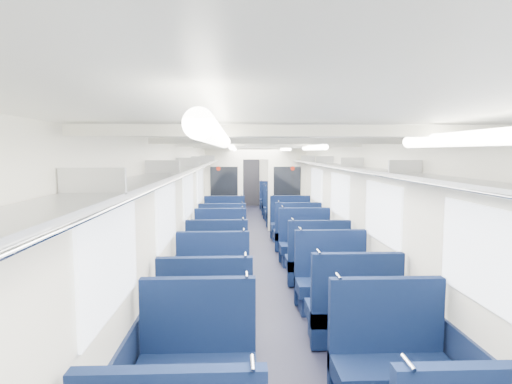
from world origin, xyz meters
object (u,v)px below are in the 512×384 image
seat_9 (353,315)px  seat_13 (317,264)px  seat_26 (229,201)px  seat_24 (229,205)px  seat_8 (206,321)px  seat_21 (283,215)px  seat_15 (305,247)px  seat_14 (220,248)px  seat_19 (291,226)px  seat_25 (276,205)px  seat_23 (279,209)px  end_door (250,182)px  seat_11 (332,285)px  bulkhead (256,187)px  seat_22 (228,209)px  seat_20 (227,215)px  seat_16 (222,237)px  seat_27 (273,201)px  seat_17 (297,235)px  seat_10 (213,288)px  seat_6 (197,368)px  seat_12 (218,263)px  seat_18 (224,227)px  seat_7 (390,368)px

seat_9 → seat_13: size_ratio=1.00×
seat_26 → seat_24: bearing=-90.0°
seat_8 → seat_21: 7.92m
seat_8 → seat_15: 3.93m
seat_14 → seat_19: (1.66, 2.33, 0.00)m
seat_9 → seat_25: bearing=90.0°
seat_23 → seat_24: bearing=145.9°
end_door → seat_24: bearing=-108.0°
seat_23 → seat_11: bearing=-90.0°
bulkhead → seat_22: bearing=113.1°
seat_20 → seat_11: bearing=-75.9°
seat_16 → seat_27: size_ratio=1.00×
seat_15 → seat_26: same height
seat_15 → seat_17: bearing=90.0°
seat_19 → seat_10: bearing=-109.3°
bulkhead → seat_16: bearing=-108.1°
bulkhead → seat_14: 3.79m
seat_13 → seat_25: bearing=90.0°
seat_8 → seat_27: size_ratio=1.00×
end_door → seat_6: bearing=-93.5°
seat_20 → seat_22: same height
seat_20 → seat_12: bearing=-90.0°
seat_14 → seat_17: size_ratio=1.00×
seat_8 → seat_9: bearing=4.0°
seat_9 → seat_24: bearing=99.4°
bulkhead → seat_26: 4.34m
seat_22 → seat_23: (1.66, -0.12, 0.00)m
seat_15 → seat_22: bearing=106.7°
bulkhead → seat_22: 2.29m
seat_6 → seat_8: 1.01m
seat_23 → seat_22: bearing=176.0°
seat_8 → bulkhead: bearing=83.4°
seat_18 → seat_20: size_ratio=1.00×
seat_6 → seat_13: bearing=63.4°
bulkhead → seat_25: 3.15m
seat_13 → seat_10: bearing=-144.8°
seat_20 → seat_25: same height
seat_18 → seat_22: 3.22m
seat_8 → seat_15: (1.66, 3.56, 0.00)m
seat_14 → seat_18: same height
seat_27 → seat_22: bearing=-127.0°
seat_6 → seat_23: 10.12m
seat_10 → seat_26: same height
seat_11 → seat_12: size_ratio=1.00×
seat_10 → bulkhead: bearing=82.1°
seat_11 → seat_27: bearing=90.0°
bulkhead → seat_15: size_ratio=2.47×
seat_7 → seat_22: (-1.66, 10.17, 0.00)m
seat_17 → seat_19: size_ratio=1.00×
seat_16 → seat_21: size_ratio=1.00×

